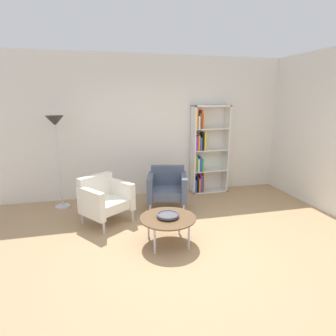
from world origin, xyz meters
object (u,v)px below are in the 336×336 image
object	(u,v)px
bookshelf_tall	(205,151)
floor_lamp_torchiere	(56,132)
coffee_table_low	(168,219)
decorative_bowl	(168,215)
armchair_spare_guest	(104,199)
armchair_by_bookshelf	(167,187)

from	to	relation	value
bookshelf_tall	floor_lamp_torchiere	world-z (taller)	bookshelf_tall
coffee_table_low	decorative_bowl	xyz separation A→B (m)	(0.00, 0.00, 0.06)
bookshelf_tall	coffee_table_low	size ratio (longest dim) A/B	2.37
armchair_spare_guest	floor_lamp_torchiere	xyz separation A→B (m)	(-0.78, 0.88, 1.03)
floor_lamp_torchiere	armchair_by_bookshelf	bearing A→B (deg)	-14.95
bookshelf_tall	armchair_spare_guest	xyz separation A→B (m)	(-2.21, -1.11, -0.51)
armchair_spare_guest	armchair_by_bookshelf	bearing A→B (deg)	-19.02
coffee_table_low	floor_lamp_torchiere	xyz separation A→B (m)	(-1.64, 1.84, 1.08)
coffee_table_low	decorative_bowl	bearing A→B (deg)	90.00
armchair_spare_guest	floor_lamp_torchiere	bearing A→B (deg)	95.39
armchair_by_bookshelf	floor_lamp_torchiere	size ratio (longest dim) A/B	0.49
armchair_by_bookshelf	floor_lamp_torchiere	xyz separation A→B (m)	(-1.95, 0.52, 1.03)
floor_lamp_torchiere	armchair_spare_guest	bearing A→B (deg)	-48.49
coffee_table_low	armchair_spare_guest	world-z (taller)	armchair_spare_guest
armchair_spare_guest	bookshelf_tall	bearing A→B (deg)	-9.37
armchair_spare_guest	floor_lamp_torchiere	distance (m)	1.57
coffee_table_low	floor_lamp_torchiere	distance (m)	2.69
bookshelf_tall	armchair_by_bookshelf	distance (m)	1.38
armchair_spare_guest	decorative_bowl	bearing A→B (deg)	-84.32
bookshelf_tall	coffee_table_low	distance (m)	2.54
armchair_by_bookshelf	armchair_spare_guest	bearing A→B (deg)	-148.12
bookshelf_tall	floor_lamp_torchiere	size ratio (longest dim) A/B	1.09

